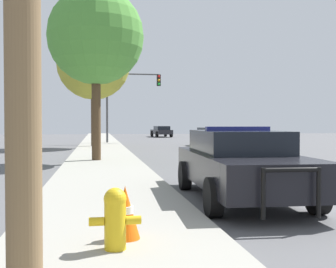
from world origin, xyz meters
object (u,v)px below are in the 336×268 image
police_car (240,163)px  tree_sidewalk_mid (94,63)px  traffic_cone (125,212)px  car_background_oncoming (212,136)px  tree_sidewalk_near (96,37)px  fire_hydrant (115,217)px  car_background_distant (161,131)px  traffic_light (128,93)px

police_car → tree_sidewalk_mid: (-3.23, 19.59, 4.78)m
police_car → traffic_cone: police_car is taller
car_background_oncoming → tree_sidewalk_near: 14.43m
police_car → tree_sidewalk_near: (-3.05, 8.82, 4.35)m
fire_hydrant → car_background_distant: 44.67m
police_car → traffic_light: 24.77m
car_background_oncoming → tree_sidewalk_near: size_ratio=0.65×
traffic_light → tree_sidewalk_mid: 5.82m
car_background_distant → tree_sidewalk_mid: size_ratio=0.60×
fire_hydrant → car_background_oncoming: car_background_oncoming is taller
car_background_distant → tree_sidewalk_near: size_ratio=0.68×
police_car → car_background_oncoming: size_ratio=1.14×
traffic_cone → police_car: bearing=49.6°
car_background_distant → tree_sidewalk_near: 32.87m
car_background_oncoming → tree_sidewalk_mid: bearing=0.2°
car_background_distant → car_background_oncoming: bearing=-92.8°
tree_sidewalk_mid → tree_sidewalk_near: 10.78m
tree_sidewalk_near → tree_sidewalk_mid: bearing=91.0°
fire_hydrant → traffic_light: (2.21, 28.11, 3.52)m
police_car → car_background_distant: 40.76m
fire_hydrant → traffic_cone: 0.48m
traffic_cone → tree_sidewalk_mid: bearing=91.5°
fire_hydrant → car_background_distant: bearing=80.6°
car_background_distant → traffic_cone: (-7.12, -43.63, -0.23)m
traffic_cone → traffic_light: bearing=85.7°
fire_hydrant → car_background_oncoming: size_ratio=0.16×
car_background_oncoming → traffic_cone: (-7.61, -23.10, -0.24)m
traffic_cone → car_background_distant: bearing=80.7°
tree_sidewalk_mid → fire_hydrant: bearing=-88.9°
fire_hydrant → tree_sidewalk_near: tree_sidewalk_near is taller
tree_sidewalk_mid → traffic_light: bearing=61.9°
traffic_light → car_background_distant: bearing=72.4°
car_background_oncoming → tree_sidewalk_mid: (-8.20, -0.39, 4.85)m
fire_hydrant → traffic_light: bearing=85.5°
police_car → traffic_cone: 4.10m
car_background_oncoming → car_background_distant: size_ratio=0.96×
car_background_oncoming → traffic_light: bearing=-42.0°
tree_sidewalk_mid → car_background_oncoming: bearing=2.7°
fire_hydrant → tree_sidewalk_mid: tree_sidewalk_mid is taller
fire_hydrant → traffic_light: 28.42m
tree_sidewalk_mid → car_background_distant: bearing=69.8°
fire_hydrant → car_background_oncoming: 24.79m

